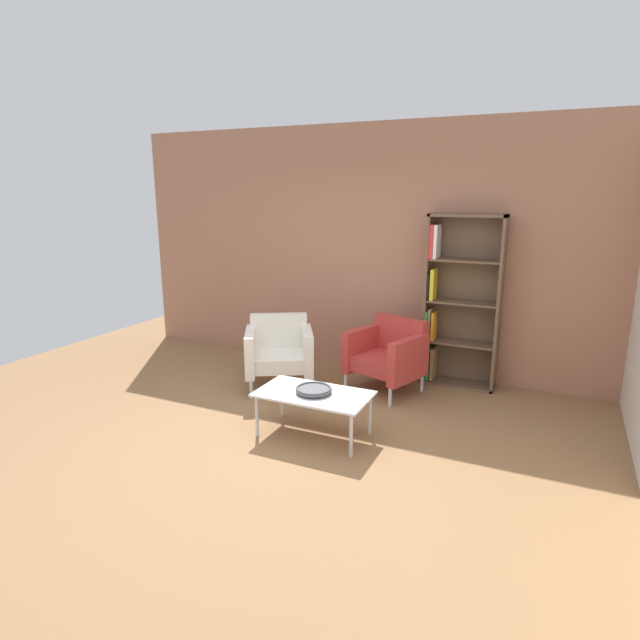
{
  "coord_description": "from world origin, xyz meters",
  "views": [
    {
      "loc": [
        2.12,
        -3.5,
        2.13
      ],
      "look_at": [
        0.1,
        0.84,
        0.95
      ],
      "focal_mm": 29.38,
      "sensor_mm": 36.0,
      "label": 1
    }
  ],
  "objects_px": {
    "coffee_table_low": "(314,396)",
    "armchair_by_bookshelf": "(279,351)",
    "armchair_spare_guest": "(388,354)",
    "decorative_bowl": "(314,389)",
    "bookshelf_tall": "(456,303)"
  },
  "relations": [
    {
      "from": "bookshelf_tall",
      "to": "decorative_bowl",
      "type": "distance_m",
      "value": 2.11
    },
    {
      "from": "armchair_by_bookshelf",
      "to": "armchair_spare_guest",
      "type": "height_order",
      "value": "same"
    },
    {
      "from": "coffee_table_low",
      "to": "decorative_bowl",
      "type": "bearing_deg",
      "value": 33.69
    },
    {
      "from": "armchair_by_bookshelf",
      "to": "armchair_spare_guest",
      "type": "xyz_separation_m",
      "value": [
        1.13,
        0.4,
        0.0
      ]
    },
    {
      "from": "coffee_table_low",
      "to": "decorative_bowl",
      "type": "height_order",
      "value": "decorative_bowl"
    },
    {
      "from": "coffee_table_low",
      "to": "armchair_by_bookshelf",
      "type": "distance_m",
      "value": 1.28
    },
    {
      "from": "armchair_by_bookshelf",
      "to": "coffee_table_low",
      "type": "bearing_deg",
      "value": -76.49
    },
    {
      "from": "armchair_spare_guest",
      "to": "armchair_by_bookshelf",
      "type": "bearing_deg",
      "value": -141.7
    },
    {
      "from": "bookshelf_tall",
      "to": "armchair_spare_guest",
      "type": "distance_m",
      "value": 0.95
    },
    {
      "from": "bookshelf_tall",
      "to": "decorative_bowl",
      "type": "xyz_separation_m",
      "value": [
        -0.86,
        -1.86,
        -0.5
      ]
    },
    {
      "from": "decorative_bowl",
      "to": "armchair_spare_guest",
      "type": "relative_size",
      "value": 0.36
    },
    {
      "from": "coffee_table_low",
      "to": "armchair_by_bookshelf",
      "type": "height_order",
      "value": "armchair_by_bookshelf"
    },
    {
      "from": "decorative_bowl",
      "to": "armchair_spare_guest",
      "type": "height_order",
      "value": "armchair_spare_guest"
    },
    {
      "from": "armchair_by_bookshelf",
      "to": "armchair_spare_guest",
      "type": "relative_size",
      "value": 1.06
    },
    {
      "from": "armchair_by_bookshelf",
      "to": "decorative_bowl",
      "type": "bearing_deg",
      "value": -76.49
    }
  ]
}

